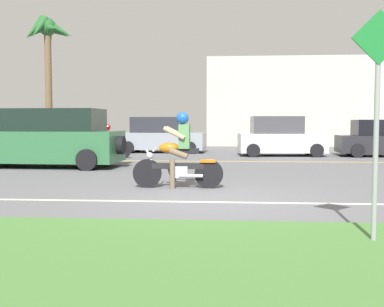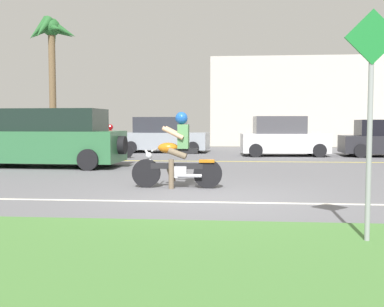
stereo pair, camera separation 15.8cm
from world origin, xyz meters
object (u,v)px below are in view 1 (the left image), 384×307
(parked_car_2, at_px, (280,138))
(palm_tree_0, at_px, (48,41))
(parked_car_0, at_px, (61,136))
(motorcyclist, at_px, (179,156))
(motorcyclist_distant, at_px, (110,144))
(suv_nearby, at_px, (45,139))
(parked_car_1, at_px, (161,136))
(street_sign, at_px, (377,104))

(parked_car_2, bearing_deg, palm_tree_0, 160.81)
(parked_car_0, height_order, parked_car_2, parked_car_2)
(motorcyclist, xyz_separation_m, motorcyclist_distant, (-3.56, 7.97, -0.13))
(motorcyclist, distance_m, parked_car_0, 13.35)
(suv_nearby, relative_size, motorcyclist_distant, 3.40)
(parked_car_1, relative_size, street_sign, 1.54)
(parked_car_0, relative_size, parked_car_1, 0.99)
(suv_nearby, xyz_separation_m, street_sign, (7.53, -8.94, 0.73))
(parked_car_0, bearing_deg, motorcyclist, -59.23)
(suv_nearby, height_order, parked_car_1, suv_nearby)
(motorcyclist, relative_size, parked_car_2, 0.53)
(parked_car_1, relative_size, motorcyclist_distant, 2.74)
(parked_car_0, distance_m, palm_tree_0, 5.85)
(motorcyclist, bearing_deg, street_sign, -58.68)
(suv_nearby, xyz_separation_m, palm_tree_0, (-3.65, 9.70, 4.83))
(parked_car_0, distance_m, parked_car_1, 4.77)
(parked_car_0, relative_size, parked_car_2, 1.10)
(street_sign, bearing_deg, parked_car_1, 106.41)
(palm_tree_0, relative_size, motorcyclist_distant, 4.63)
(suv_nearby, relative_size, parked_car_2, 1.38)
(palm_tree_0, bearing_deg, street_sign, -59.06)
(motorcyclist_distant, distance_m, street_sign, 14.04)
(parked_car_1, xyz_separation_m, palm_tree_0, (-6.35, 2.25, 4.96))
(parked_car_0, height_order, street_sign, street_sign)
(street_sign, bearing_deg, parked_car_0, 120.92)
(parked_car_0, height_order, motorcyclist_distant, parked_car_0)
(suv_nearby, xyz_separation_m, parked_car_0, (-2.06, 7.06, -0.14))
(suv_nearby, distance_m, parked_car_0, 7.35)
(parked_car_2, distance_m, motorcyclist_distant, 7.19)
(motorcyclist, bearing_deg, parked_car_2, 71.69)
(street_sign, bearing_deg, suv_nearby, 130.10)
(parked_car_1, bearing_deg, suv_nearby, -109.90)
(parked_car_2, relative_size, motorcyclist_distant, 2.46)
(palm_tree_0, bearing_deg, suv_nearby, -69.39)
(suv_nearby, bearing_deg, parked_car_2, 34.75)
(suv_nearby, height_order, parked_car_0, suv_nearby)
(suv_nearby, height_order, palm_tree_0, palm_tree_0)
(parked_car_0, height_order, palm_tree_0, palm_tree_0)
(palm_tree_0, distance_m, motorcyclist_distant, 9.39)
(parked_car_2, xyz_separation_m, palm_tree_0, (-11.74, 4.09, 4.96))
(motorcyclist, xyz_separation_m, parked_car_2, (3.32, 10.03, 0.08))
(motorcyclist_distant, relative_size, street_sign, 0.56)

